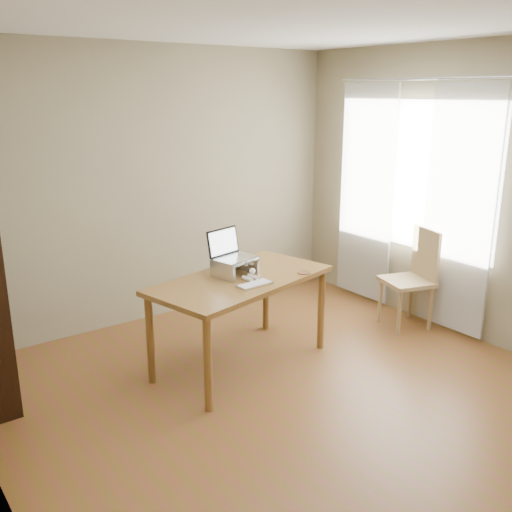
{
  "coord_description": "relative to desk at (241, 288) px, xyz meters",
  "views": [
    {
      "loc": [
        -2.47,
        -2.66,
        2.17
      ],
      "look_at": [
        0.12,
        0.84,
        0.91
      ],
      "focal_mm": 40.0,
      "sensor_mm": 36.0,
      "label": 1
    }
  ],
  "objects": [
    {
      "name": "curtains",
      "position": [
        1.93,
        -0.06,
        0.51
      ],
      "size": [
        0.03,
        1.9,
        2.25
      ],
      "color": "silver",
      "rests_on": "ground"
    },
    {
      "name": "laptop_stand",
      "position": [
        -0.0,
        0.08,
        0.17
      ],
      "size": [
        0.32,
        0.25,
        0.13
      ],
      "rotation": [
        0.0,
        0.0,
        0.22
      ],
      "color": "silver",
      "rests_on": "desk"
    },
    {
      "name": "room",
      "position": [
        0.04,
        -0.85,
        0.64
      ],
      "size": [
        4.04,
        4.54,
        2.64
      ],
      "color": "brown",
      "rests_on": "ground"
    },
    {
      "name": "keyboard",
      "position": [
        -0.03,
        -0.22,
        0.1
      ],
      "size": [
        0.29,
        0.13,
        0.02
      ],
      "rotation": [
        0.0,
        0.0,
        0.05
      ],
      "color": "silver",
      "rests_on": "desk"
    },
    {
      "name": "laptop",
      "position": [
        -0.0,
        0.14,
        0.28
      ],
      "size": [
        0.37,
        0.34,
        0.23
      ],
      "rotation": [
        0.0,
        0.0,
        0.22
      ],
      "color": "silver",
      "rests_on": "laptop_stand"
    },
    {
      "name": "cat",
      "position": [
        0.0,
        0.11,
        0.16
      ],
      "size": [
        0.26,
        0.49,
        0.16
      ],
      "rotation": [
        0.0,
        0.0,
        0.16
      ],
      "color": "#474137",
      "rests_on": "desk"
    },
    {
      "name": "chair",
      "position": [
        1.78,
        -0.28,
        -0.15
      ],
      "size": [
        0.52,
        0.52,
        0.94
      ],
      "rotation": [
        0.0,
        0.0,
        -0.31
      ],
      "color": "#A38958",
      "rests_on": "ground"
    },
    {
      "name": "desk",
      "position": [
        0.0,
        0.0,
        0.0
      ],
      "size": [
        1.61,
        1.05,
        0.75
      ],
      "rotation": [
        0.0,
        0.0,
        0.22
      ],
      "color": "brown",
      "rests_on": "ground"
    },
    {
      "name": "coaster",
      "position": [
        0.48,
        -0.21,
        0.09
      ],
      "size": [
        0.11,
        0.11,
        0.01
      ],
      "primitive_type": "cylinder",
      "color": "brown",
      "rests_on": "desk"
    }
  ]
}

